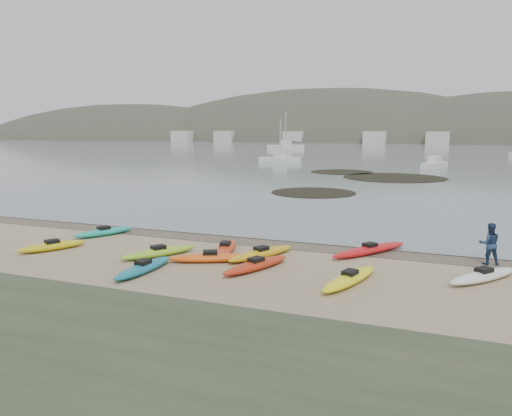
% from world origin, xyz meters
% --- Properties ---
extents(ground, '(600.00, 600.00, 0.00)m').
position_xyz_m(ground, '(0.00, 0.00, 0.00)').
color(ground, tan).
rests_on(ground, ground).
extents(wet_sand, '(60.00, 60.00, 0.00)m').
position_xyz_m(wet_sand, '(0.00, -0.30, 0.00)').
color(wet_sand, brown).
rests_on(wet_sand, ground).
extents(water, '(1200.00, 1200.00, 0.00)m').
position_xyz_m(water, '(0.00, 300.00, 0.01)').
color(water, slate).
rests_on(water, ground).
extents(kayaks, '(22.62, 9.61, 0.34)m').
position_xyz_m(kayaks, '(-0.37, -4.03, 0.17)').
color(kayaks, red).
rests_on(kayaks, ground).
extents(person_east, '(0.91, 0.77, 1.63)m').
position_xyz_m(person_east, '(9.98, -0.80, 0.82)').
color(person_east, navy).
rests_on(person_east, ground).
extents(kelp_mats, '(15.53, 26.71, 0.04)m').
position_xyz_m(kelp_mats, '(0.24, 30.22, 0.03)').
color(kelp_mats, black).
rests_on(kelp_mats, water).
extents(moored_boats, '(76.10, 78.32, 1.23)m').
position_xyz_m(moored_boats, '(3.36, 86.61, 0.54)').
color(moored_boats, silver).
rests_on(moored_boats, ground).
extents(far_town, '(199.00, 5.00, 4.00)m').
position_xyz_m(far_town, '(6.00, 145.00, 2.00)').
color(far_town, beige).
rests_on(far_town, ground).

